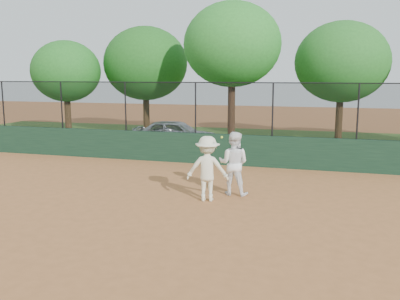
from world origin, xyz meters
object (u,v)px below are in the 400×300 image
(player_main, at_px, (207,169))
(tree_0, at_px, (66,71))
(parked_car, at_px, (176,134))
(tree_1, at_px, (145,64))
(player_second, at_px, (234,163))
(tree_2, at_px, (232,45))
(tree_3, at_px, (342,62))

(player_main, height_order, tree_0, tree_0)
(parked_car, relative_size, tree_0, 0.76)
(parked_car, height_order, tree_1, tree_1)
(player_second, bearing_deg, parked_car, -57.43)
(player_second, bearing_deg, tree_2, -75.40)
(player_main, xyz_separation_m, tree_3, (3.61, 11.85, 3.19))
(tree_0, distance_m, tree_1, 4.44)
(player_second, distance_m, tree_3, 11.87)
(tree_1, xyz_separation_m, tree_2, (5.55, -2.30, 0.81))
(tree_0, bearing_deg, player_second, -39.47)
(player_main, xyz_separation_m, tree_1, (-7.10, 12.33, 3.20))
(player_main, bearing_deg, tree_2, 98.73)
(tree_1, relative_size, tree_3, 1.02)
(tree_1, distance_m, tree_3, 10.72)
(parked_car, xyz_separation_m, tree_1, (-3.27, 4.15, 3.41))
(parked_car, distance_m, tree_0, 8.13)
(parked_car, bearing_deg, tree_2, -56.52)
(player_second, xyz_separation_m, player_main, (-0.56, -0.83, -0.02))
(parked_car, bearing_deg, player_second, -154.65)
(player_second, xyz_separation_m, tree_3, (3.05, 11.02, 3.17))
(player_second, height_order, tree_1, tree_1)
(tree_2, xyz_separation_m, tree_3, (5.15, 1.82, -0.82))
(parked_car, height_order, player_main, player_main)
(player_second, xyz_separation_m, tree_2, (-2.10, 9.20, 3.99))
(tree_2, bearing_deg, player_main, -81.27)
(player_main, bearing_deg, tree_0, 136.77)
(parked_car, distance_m, player_main, 9.04)
(parked_car, xyz_separation_m, tree_0, (-7.24, 2.22, 2.97))
(player_second, relative_size, tree_2, 0.27)
(player_main, relative_size, tree_0, 0.35)
(tree_3, bearing_deg, player_main, -106.94)
(player_main, relative_size, tree_3, 0.31)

